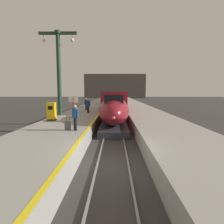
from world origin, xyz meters
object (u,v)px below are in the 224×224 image
object	(u,v)px
passenger_near_edge	(75,116)
passenger_mid_platform	(88,105)
passenger_far_waiting	(86,103)
rolling_suitcase	(68,125)
ticket_machine_yellow	(52,112)
highspeed_train_main	(115,98)
station_column_mid	(59,65)
departure_info_board	(73,102)

from	to	relation	value
passenger_near_edge	passenger_mid_platform	world-z (taller)	same
passenger_near_edge	passenger_far_waiting	bearing A→B (deg)	95.73
rolling_suitcase	ticket_machine_yellow	world-z (taller)	ticket_machine_yellow
highspeed_train_main	station_column_mid	distance (m)	31.60
passenger_mid_platform	rolling_suitcase	distance (m)	10.19
passenger_near_edge	station_column_mid	bearing A→B (deg)	112.76
passenger_far_waiting	ticket_machine_yellow	size ratio (longest dim) A/B	1.06
passenger_near_edge	passenger_far_waiting	size ratio (longest dim) A/B	1.00
station_column_mid	passenger_mid_platform	bearing A→B (deg)	38.77
station_column_mid	passenger_near_edge	bearing A→B (deg)	-67.24
highspeed_train_main	ticket_machine_yellow	bearing A→B (deg)	-99.15
station_column_mid	passenger_far_waiting	bearing A→B (deg)	69.49
station_column_mid	departure_info_board	xyz separation A→B (m)	(1.85, -1.68, -3.86)
passenger_mid_platform	ticket_machine_yellow	xyz separation A→B (m)	(-2.42, -5.96, -0.25)
highspeed_train_main	rolling_suitcase	size ratio (longest dim) A/B	77.78
rolling_suitcase	ticket_machine_yellow	xyz separation A→B (m)	(-2.52, 4.20, 0.44)
highspeed_train_main	passenger_far_waiting	size ratio (longest dim) A/B	45.20
passenger_near_edge	highspeed_train_main	bearing A→B (deg)	86.31
highspeed_train_main	passenger_far_waiting	distance (m)	25.57
highspeed_train_main	departure_info_board	world-z (taller)	highspeed_train_main
station_column_mid	passenger_far_waiting	world-z (taller)	station_column_mid
station_column_mid	ticket_machine_yellow	distance (m)	5.96
highspeed_train_main	passenger_near_edge	distance (m)	38.91
station_column_mid	passenger_mid_platform	world-z (taller)	station_column_mid
rolling_suitcase	departure_info_board	world-z (taller)	departure_info_board
passenger_mid_platform	rolling_suitcase	bearing A→B (deg)	-89.40
highspeed_train_main	passenger_near_edge	bearing A→B (deg)	-93.69
passenger_mid_platform	passenger_near_edge	bearing A→B (deg)	-86.50
ticket_machine_yellow	passenger_far_waiting	bearing A→B (deg)	79.59
highspeed_train_main	ticket_machine_yellow	distance (m)	34.91
highspeed_train_main	passenger_mid_platform	size ratio (longest dim) A/B	45.20
highspeed_train_main	rolling_suitcase	bearing A→B (deg)	-94.48
passenger_mid_platform	rolling_suitcase	world-z (taller)	passenger_mid_platform
rolling_suitcase	highspeed_train_main	bearing A→B (deg)	85.52
passenger_near_edge	departure_info_board	xyz separation A→B (m)	(-1.55, 6.42, 0.52)
ticket_machine_yellow	departure_info_board	world-z (taller)	departure_info_board
passenger_mid_platform	passenger_far_waiting	bearing A→B (deg)	102.72
rolling_suitcase	ticket_machine_yellow	size ratio (longest dim) A/B	0.61
passenger_mid_platform	departure_info_board	distance (m)	4.04
passenger_mid_platform	passenger_far_waiting	xyz separation A→B (m)	(-0.73, 3.23, 0.00)
highspeed_train_main	passenger_mid_platform	world-z (taller)	highspeed_train_main
passenger_mid_platform	highspeed_train_main	bearing A→B (deg)	83.73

